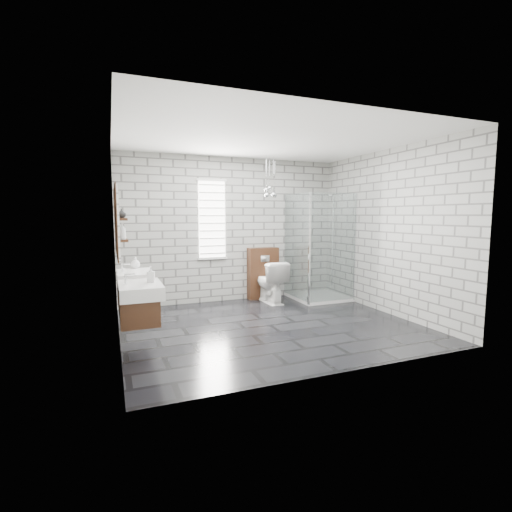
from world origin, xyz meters
TOP-DOWN VIEW (x-y plane):
  - floor at (0.00, 0.00)m, footprint 4.20×3.60m
  - ceiling at (0.00, 0.00)m, footprint 4.20×3.60m
  - wall_back at (0.00, 1.81)m, footprint 4.20×0.02m
  - wall_front at (0.00, -1.81)m, footprint 4.20×0.02m
  - wall_left at (-2.11, 0.00)m, footprint 0.02×3.60m
  - wall_right at (2.11, 0.00)m, footprint 0.02×3.60m
  - vanity_left at (-1.91, -0.54)m, footprint 0.47×0.70m
  - vanity_right at (-1.91, 0.45)m, footprint 0.47×0.70m
  - shelf_lower at (-2.03, -0.05)m, footprint 0.14×0.30m
  - shelf_upper at (-2.03, -0.05)m, footprint 0.14×0.30m
  - window at (-0.40, 1.78)m, footprint 0.56×0.05m
  - cistern_panel at (0.59, 1.70)m, footprint 0.60×0.20m
  - flush_plate at (0.59, 1.60)m, footprint 0.18×0.01m
  - shower_enclosure at (1.50, 1.18)m, footprint 1.00×1.00m
  - pendant_cluster at (0.59, 1.38)m, footprint 0.31×0.24m
  - toilet at (0.59, 1.34)m, footprint 0.46×0.78m
  - soap_bottle_a at (-1.74, -0.48)m, footprint 0.10×0.10m
  - soap_bottle_b at (-1.83, 0.78)m, footprint 0.16×0.16m
  - soap_bottle_c at (-2.02, -0.16)m, footprint 0.09×0.09m
  - vase at (-2.02, 0.04)m, footprint 0.12×0.12m

SIDE VIEW (x-z plane):
  - floor at x=0.00m, z-range -0.02..0.00m
  - toilet at x=0.59m, z-range 0.00..0.78m
  - cistern_panel at x=0.59m, z-range 0.00..1.00m
  - shower_enclosure at x=1.50m, z-range -0.51..1.52m
  - vanity_left at x=-1.91m, z-range -0.03..1.54m
  - vanity_right at x=-1.91m, z-range -0.03..1.54m
  - flush_plate at x=0.59m, z-range 0.74..0.86m
  - soap_bottle_b at x=-1.83m, z-range 0.85..1.02m
  - soap_bottle_a at x=-1.74m, z-range 0.85..1.04m
  - shelf_lower at x=-2.03m, z-range 1.31..1.33m
  - wall_back at x=0.00m, z-range 0.00..2.70m
  - wall_front at x=0.00m, z-range 0.00..2.70m
  - wall_left at x=-2.11m, z-range 0.00..2.70m
  - wall_right at x=2.11m, z-range 0.00..2.70m
  - soap_bottle_c at x=-2.02m, z-range 1.33..1.53m
  - window at x=-0.40m, z-range 0.81..2.29m
  - shelf_upper at x=-2.03m, z-range 1.57..1.59m
  - vase at x=-2.02m, z-range 1.59..1.71m
  - pendant_cluster at x=0.59m, z-range 1.67..2.43m
  - ceiling at x=0.00m, z-range 2.70..2.72m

